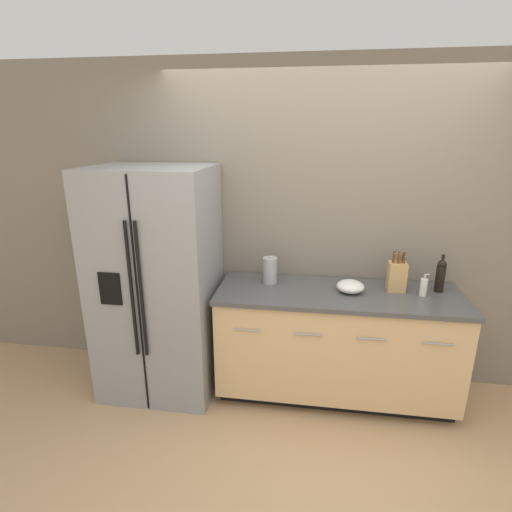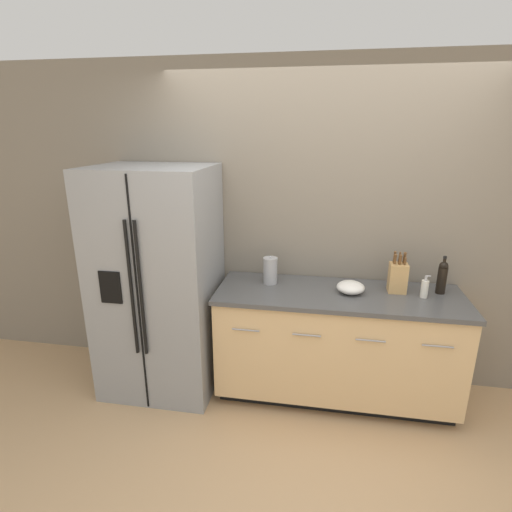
{
  "view_description": "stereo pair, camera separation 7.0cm",
  "coord_description": "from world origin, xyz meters",
  "px_view_note": "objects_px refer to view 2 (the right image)",
  "views": [
    {
      "loc": [
        -0.06,
        -1.95,
        2.07
      ],
      "look_at": [
        -0.48,
        0.9,
        1.15
      ],
      "focal_mm": 28.0,
      "sensor_mm": 36.0,
      "label": 1
    },
    {
      "loc": [
        0.01,
        -1.94,
        2.07
      ],
      "look_at": [
        -0.48,
        0.9,
        1.15
      ],
      "focal_mm": 28.0,
      "sensor_mm": 36.0,
      "label": 2
    }
  ],
  "objects_px": {
    "refrigerator": "(159,282)",
    "knife_block": "(398,277)",
    "steel_canister": "(270,270)",
    "mixing_bowl": "(351,287)",
    "wine_bottle": "(442,277)",
    "soap_dispenser": "(425,288)"
  },
  "relations": [
    {
      "from": "soap_dispenser",
      "to": "refrigerator",
      "type": "bearing_deg",
      "value": -178.16
    },
    {
      "from": "wine_bottle",
      "to": "soap_dispenser",
      "type": "height_order",
      "value": "wine_bottle"
    },
    {
      "from": "wine_bottle",
      "to": "steel_canister",
      "type": "xyz_separation_m",
      "value": [
        -1.28,
        -0.01,
        -0.03
      ]
    },
    {
      "from": "wine_bottle",
      "to": "refrigerator",
      "type": "bearing_deg",
      "value": -175.51
    },
    {
      "from": "soap_dispenser",
      "to": "mixing_bowl",
      "type": "height_order",
      "value": "soap_dispenser"
    },
    {
      "from": "refrigerator",
      "to": "knife_block",
      "type": "distance_m",
      "value": 1.84
    },
    {
      "from": "refrigerator",
      "to": "steel_canister",
      "type": "xyz_separation_m",
      "value": [
        0.87,
        0.16,
        0.1
      ]
    },
    {
      "from": "refrigerator",
      "to": "knife_block",
      "type": "bearing_deg",
      "value": 4.33
    },
    {
      "from": "knife_block",
      "to": "steel_canister",
      "type": "height_order",
      "value": "knife_block"
    },
    {
      "from": "wine_bottle",
      "to": "mixing_bowl",
      "type": "bearing_deg",
      "value": -170.42
    },
    {
      "from": "knife_block",
      "to": "soap_dispenser",
      "type": "xyz_separation_m",
      "value": [
        0.18,
        -0.07,
        -0.05
      ]
    },
    {
      "from": "refrigerator",
      "to": "wine_bottle",
      "type": "relative_size",
      "value": 6.28
    },
    {
      "from": "wine_bottle",
      "to": "mixing_bowl",
      "type": "distance_m",
      "value": 0.68
    },
    {
      "from": "soap_dispenser",
      "to": "mixing_bowl",
      "type": "xyz_separation_m",
      "value": [
        -0.52,
        -0.01,
        -0.02
      ]
    },
    {
      "from": "steel_canister",
      "to": "wine_bottle",
      "type": "bearing_deg",
      "value": 0.58
    },
    {
      "from": "wine_bottle",
      "to": "steel_canister",
      "type": "distance_m",
      "value": 1.28
    },
    {
      "from": "refrigerator",
      "to": "wine_bottle",
      "type": "bearing_deg",
      "value": 4.49
    },
    {
      "from": "knife_block",
      "to": "steel_canister",
      "type": "xyz_separation_m",
      "value": [
        -0.96,
        0.02,
        -0.01
      ]
    },
    {
      "from": "refrigerator",
      "to": "wine_bottle",
      "type": "height_order",
      "value": "refrigerator"
    },
    {
      "from": "steel_canister",
      "to": "mixing_bowl",
      "type": "xyz_separation_m",
      "value": [
        0.62,
        -0.1,
        -0.06
      ]
    },
    {
      "from": "refrigerator",
      "to": "steel_canister",
      "type": "relative_size",
      "value": 8.07
    },
    {
      "from": "refrigerator",
      "to": "mixing_bowl",
      "type": "height_order",
      "value": "refrigerator"
    }
  ]
}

